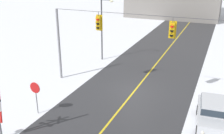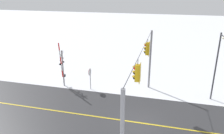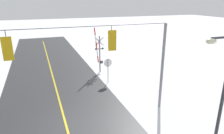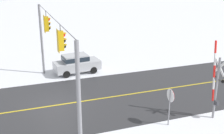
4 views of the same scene
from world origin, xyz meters
name	(u,v)px [view 2 (image 2 of 4)]	position (x,y,z in m)	size (l,w,h in m)	color
ground_plane	(140,123)	(0.00, 0.00, 0.00)	(160.00, 160.00, 0.00)	white
lane_centre_line	(221,134)	(0.00, 6.00, 0.01)	(0.14, 72.00, 0.01)	gold
signal_span	(142,76)	(-0.10, -0.01, 4.03)	(14.20, 0.47, 6.22)	gray
stop_sign	(90,74)	(-4.98, -5.95, 1.71)	(0.80, 0.09, 2.35)	gray
railroad_crossing	(62,66)	(-5.09, -9.10, 2.31)	(1.08, 0.31, 4.93)	gray
streetlamp_near	(217,61)	(-5.59, 6.11, 3.92)	(1.39, 0.28, 6.50)	#38383D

